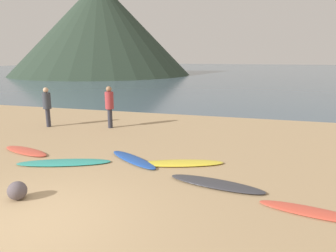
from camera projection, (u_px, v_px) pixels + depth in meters
ground_plane at (174, 120)px, 14.87m from camera, size 120.00×120.00×0.20m
ocean_water at (239, 71)px, 62.55m from camera, size 140.00×100.00×0.01m
headland_hill at (101, 29)px, 48.02m from camera, size 28.06×28.06×14.21m
surfboard_0 at (26, 151)px, 9.58m from camera, size 1.98×1.03×0.08m
surfboard_1 at (64, 162)px, 8.56m from camera, size 2.63×1.47×0.07m
surfboard_2 at (133, 159)px, 8.78m from camera, size 1.96×1.53×0.09m
surfboard_3 at (180, 163)px, 8.49m from camera, size 2.47×1.30×0.08m
surfboard_4 at (216, 184)px, 7.11m from camera, size 2.33×0.95×0.09m
surfboard_5 at (311, 212)px, 5.86m from camera, size 1.99×0.79×0.06m
person_0 at (109, 104)px, 12.61m from camera, size 0.35×0.35×1.74m
person_1 at (47, 104)px, 12.82m from camera, size 0.34×0.34×1.67m
beach_rock_far at (17, 191)px, 6.40m from camera, size 0.39×0.39×0.39m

